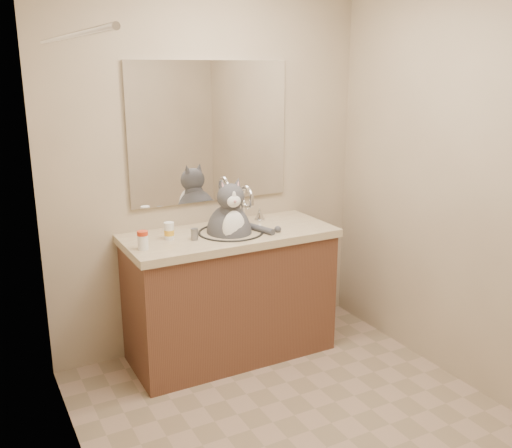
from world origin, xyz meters
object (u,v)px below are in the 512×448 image
(pill_bottle_redcap, at_px, (143,240))
(grey_canister, at_px, (194,234))
(cat, at_px, (230,229))
(pill_bottle_orange, at_px, (169,231))

(pill_bottle_redcap, xyz_separation_m, grey_canister, (0.33, 0.03, -0.02))
(pill_bottle_redcap, relative_size, grey_canister, 1.53)
(cat, xyz_separation_m, pill_bottle_redcap, (-0.58, -0.07, 0.03))
(pill_bottle_redcap, distance_m, grey_canister, 0.33)
(pill_bottle_redcap, xyz_separation_m, pill_bottle_orange, (0.20, 0.12, -0.00))
(pill_bottle_redcap, bearing_deg, cat, 6.65)
(cat, height_order, pill_bottle_redcap, cat)
(cat, relative_size, pill_bottle_orange, 5.34)
(pill_bottle_redcap, distance_m, pill_bottle_orange, 0.23)
(pill_bottle_orange, height_order, grey_canister, pill_bottle_orange)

